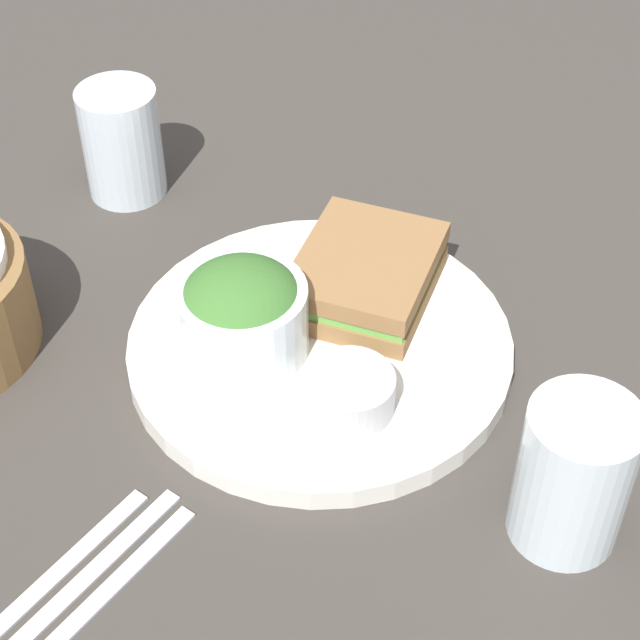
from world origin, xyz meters
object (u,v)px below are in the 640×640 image
object	(u,v)px
spoon	(56,573)
water_glass	(574,475)
plate	(320,347)
dressing_cup	(349,392)
sandwich	(366,275)
fork	(95,602)
drink_glass	(122,142)
knife	(75,588)
salad_bowl	(242,311)

from	to	relation	value
spoon	water_glass	bearing A→B (deg)	133.10
plate	dressing_cup	world-z (taller)	dressing_cup
spoon	sandwich	bearing A→B (deg)	177.12
dressing_cup	fork	distance (m)	0.23
plate	water_glass	xyz separation A→B (m)	(-0.08, -0.22, 0.05)
spoon	water_glass	size ratio (longest dim) A/B	1.45
sandwich	drink_glass	xyz separation A→B (m)	(0.06, 0.27, 0.01)
sandwich	dressing_cup	xyz separation A→B (m)	(-0.12, -0.04, -0.01)
sandwich	fork	xyz separation A→B (m)	(-0.33, 0.05, -0.04)
fork	spoon	size ratio (longest dim) A/B	1.11
water_glass	sandwich	bearing A→B (deg)	55.45
knife	spoon	size ratio (longest dim) A/B	1.17
sandwich	water_glass	world-z (taller)	water_glass
plate	knife	distance (m)	0.27
knife	water_glass	world-z (taller)	water_glass
water_glass	drink_glass	bearing A→B (deg)	66.80
plate	spoon	xyz separation A→B (m)	(-0.26, 0.07, -0.01)
sandwich	dressing_cup	bearing A→B (deg)	-162.12
salad_bowl	water_glass	bearing A→B (deg)	-99.75
plate	dressing_cup	distance (m)	0.08
plate	sandwich	xyz separation A→B (m)	(0.06, -0.01, 0.03)
drink_glass	fork	world-z (taller)	drink_glass
fork	spoon	xyz separation A→B (m)	(0.01, 0.04, 0.00)
sandwich	spoon	size ratio (longest dim) A/B	0.83
plate	sandwich	bearing A→B (deg)	-10.25
salad_bowl	spoon	bearing A→B (deg)	174.46
salad_bowl	knife	xyz separation A→B (m)	(-0.23, 0.00, -0.05)
knife	drink_glass	bearing A→B (deg)	-140.61
fork	knife	world-z (taller)	same
salad_bowl	knife	world-z (taller)	salad_bowl
salad_bowl	fork	distance (m)	0.24
spoon	drink_glass	bearing A→B (deg)	-142.48
drink_glass	water_glass	xyz separation A→B (m)	(-0.20, -0.48, 0.00)
water_glass	salad_bowl	bearing A→B (deg)	80.25
spoon	dressing_cup	bearing A→B (deg)	160.70
sandwich	water_glass	xyz separation A→B (m)	(-0.14, -0.21, 0.02)
dressing_cup	water_glass	xyz separation A→B (m)	(-0.02, -0.17, 0.02)
dressing_cup	water_glass	size ratio (longest dim) A/B	0.60
sandwich	fork	bearing A→B (deg)	171.87
fork	water_glass	world-z (taller)	water_glass
sandwich	drink_glass	bearing A→B (deg)	77.15
sandwich	fork	world-z (taller)	sandwich
spoon	knife	bearing A→B (deg)	90.00
knife	salad_bowl	bearing A→B (deg)	-169.53
knife	water_glass	xyz separation A→B (m)	(0.18, -0.27, 0.05)
sandwich	salad_bowl	xyz separation A→B (m)	(-0.10, 0.06, 0.02)
plate	fork	xyz separation A→B (m)	(-0.26, 0.04, -0.01)
knife	plate	bearing A→B (deg)	180.00
dressing_cup	spoon	xyz separation A→B (m)	(-0.20, 0.12, -0.03)
sandwich	drink_glass	world-z (taller)	drink_glass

